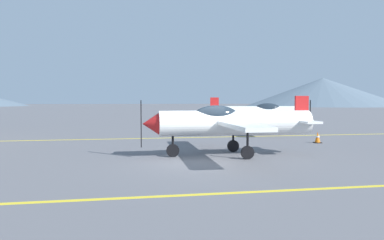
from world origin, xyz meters
name	(u,v)px	position (x,y,z in m)	size (l,w,h in m)	color
ground_plane	(205,161)	(0.00, 0.00, 0.00)	(400.00, 400.00, 0.00)	slate
apron_line_near	(246,192)	(0.00, -4.75, 0.01)	(80.00, 0.16, 0.01)	yellow
apron_line_far	(175,138)	(0.00, 8.33, 0.01)	(80.00, 0.16, 0.01)	yellow
airplane_near	(229,122)	(1.24, 1.06, 1.38)	(7.08, 8.16, 2.45)	white
airplane_mid	(260,113)	(6.23, 10.73, 1.38)	(7.16, 8.21, 2.45)	white
traffic_cone_front	(318,138)	(7.08, 4.42, 0.29)	(0.36, 0.36, 0.59)	black
hill_centerleft	(323,92)	(70.00, 112.61, 5.27)	(56.85, 56.85, 10.53)	slate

